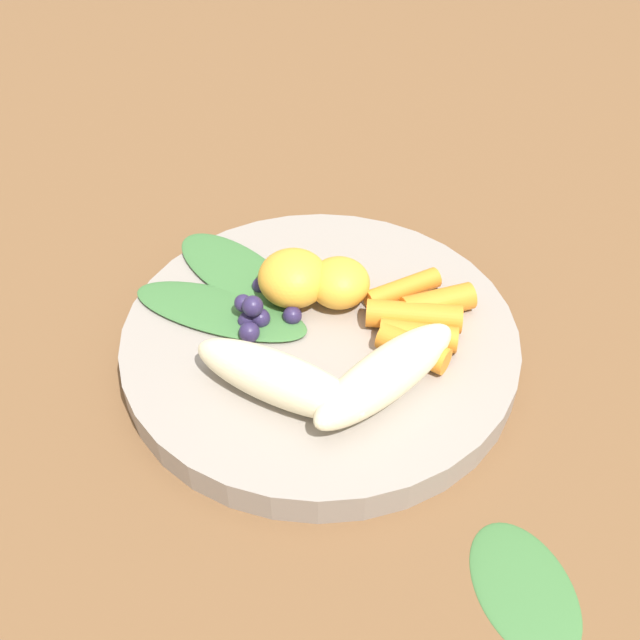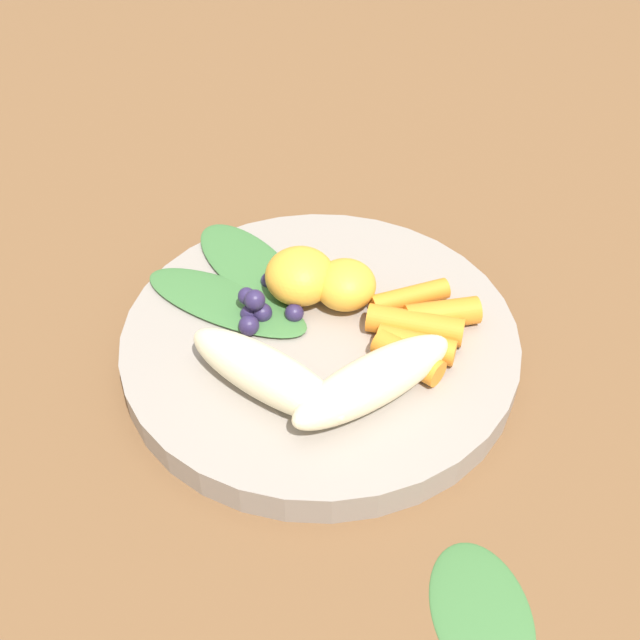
{
  "view_description": "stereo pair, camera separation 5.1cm",
  "coord_description": "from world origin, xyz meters",
  "px_view_note": "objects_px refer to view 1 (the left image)",
  "views": [
    {
      "loc": [
        -0.14,
        0.34,
        0.38
      ],
      "look_at": [
        0.0,
        0.0,
        0.03
      ],
      "focal_mm": 42.65,
      "sensor_mm": 36.0,
      "label": 1
    },
    {
      "loc": [
        -0.19,
        0.32,
        0.38
      ],
      "look_at": [
        0.0,
        0.0,
        0.03
      ],
      "focal_mm": 42.65,
      "sensor_mm": 36.0,
      "label": 2
    }
  ],
  "objects_px": {
    "bowl": "(320,342)",
    "banana_peeled_right": "(278,378)",
    "banana_peeled_left": "(386,374)",
    "orange_segment_near": "(293,278)",
    "kale_leaf_stray": "(525,587)"
  },
  "relations": [
    {
      "from": "banana_peeled_right",
      "to": "orange_segment_near",
      "type": "relative_size",
      "value": 2.39
    },
    {
      "from": "orange_segment_near",
      "to": "kale_leaf_stray",
      "type": "bearing_deg",
      "value": 144.63
    },
    {
      "from": "bowl",
      "to": "kale_leaf_stray",
      "type": "xyz_separation_m",
      "value": [
        -0.17,
        0.12,
        -0.01
      ]
    },
    {
      "from": "bowl",
      "to": "banana_peeled_right",
      "type": "distance_m",
      "value": 0.07
    },
    {
      "from": "bowl",
      "to": "banana_peeled_right",
      "type": "height_order",
      "value": "banana_peeled_right"
    },
    {
      "from": "orange_segment_near",
      "to": "banana_peeled_right",
      "type": "bearing_deg",
      "value": 108.64
    },
    {
      "from": "bowl",
      "to": "kale_leaf_stray",
      "type": "distance_m",
      "value": 0.21
    },
    {
      "from": "banana_peeled_left",
      "to": "orange_segment_near",
      "type": "bearing_deg",
      "value": 80.72
    },
    {
      "from": "banana_peeled_left",
      "to": "orange_segment_near",
      "type": "xyz_separation_m",
      "value": [
        0.09,
        -0.06,
        0.0
      ]
    },
    {
      "from": "kale_leaf_stray",
      "to": "orange_segment_near",
      "type": "bearing_deg",
      "value": -163.35
    },
    {
      "from": "bowl",
      "to": "banana_peeled_right",
      "type": "relative_size",
      "value": 2.29
    },
    {
      "from": "banana_peeled_left",
      "to": "kale_leaf_stray",
      "type": "bearing_deg",
      "value": -103.0
    },
    {
      "from": "kale_leaf_stray",
      "to": "banana_peeled_left",
      "type": "bearing_deg",
      "value": -164.98
    },
    {
      "from": "banana_peeled_right",
      "to": "orange_segment_near",
      "type": "height_order",
      "value": "orange_segment_near"
    },
    {
      "from": "banana_peeled_left",
      "to": "orange_segment_near",
      "type": "height_order",
      "value": "orange_segment_near"
    }
  ]
}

